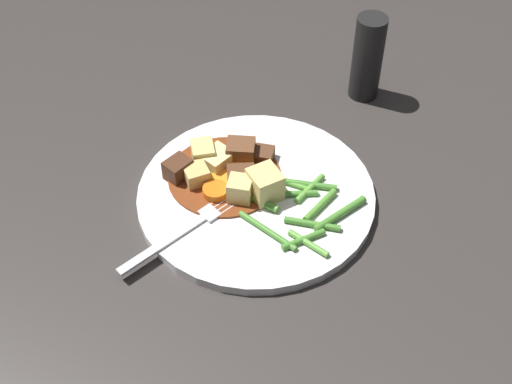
% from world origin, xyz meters
% --- Properties ---
extents(ground_plane, '(3.00, 3.00, 0.00)m').
position_xyz_m(ground_plane, '(0.00, 0.00, 0.00)').
color(ground_plane, '#383330').
extents(dinner_plate, '(0.28, 0.28, 0.01)m').
position_xyz_m(dinner_plate, '(0.00, 0.00, 0.01)').
color(dinner_plate, white).
rests_on(dinner_plate, ground_plane).
extents(stew_sauce, '(0.13, 0.13, 0.00)m').
position_xyz_m(stew_sauce, '(0.04, -0.01, 0.01)').
color(stew_sauce, brown).
rests_on(stew_sauce, dinner_plate).
extents(carrot_slice_0, '(0.03, 0.03, 0.01)m').
position_xyz_m(carrot_slice_0, '(0.04, 0.03, 0.02)').
color(carrot_slice_0, orange).
rests_on(carrot_slice_0, dinner_plate).
extents(carrot_slice_1, '(0.04, 0.04, 0.01)m').
position_xyz_m(carrot_slice_1, '(0.03, -0.02, 0.02)').
color(carrot_slice_1, orange).
rests_on(carrot_slice_1, dinner_plate).
extents(carrot_slice_2, '(0.04, 0.04, 0.01)m').
position_xyz_m(carrot_slice_2, '(0.01, -0.02, 0.02)').
color(carrot_slice_2, orange).
rests_on(carrot_slice_2, dinner_plate).
extents(carrot_slice_3, '(0.05, 0.05, 0.01)m').
position_xyz_m(carrot_slice_3, '(0.04, -0.00, 0.02)').
color(carrot_slice_3, orange).
rests_on(carrot_slice_3, dinner_plate).
extents(potato_chunk_0, '(0.03, 0.03, 0.03)m').
position_xyz_m(potato_chunk_0, '(0.01, 0.02, 0.03)').
color(potato_chunk_0, '#E5CC7A').
rests_on(potato_chunk_0, dinner_plate).
extents(potato_chunk_1, '(0.04, 0.04, 0.03)m').
position_xyz_m(potato_chunk_1, '(0.08, -0.02, 0.03)').
color(potato_chunk_1, '#E5CC7A').
rests_on(potato_chunk_1, dinner_plate).
extents(potato_chunk_2, '(0.04, 0.04, 0.02)m').
position_xyz_m(potato_chunk_2, '(0.06, -0.02, 0.02)').
color(potato_chunk_2, '#EAD68C').
rests_on(potato_chunk_2, dinner_plate).
extents(potato_chunk_3, '(0.05, 0.05, 0.04)m').
position_xyz_m(potato_chunk_3, '(-0.01, 0.00, 0.03)').
color(potato_chunk_3, '#E5CC7A').
rests_on(potato_chunk_3, dinner_plate).
extents(potato_chunk_4, '(0.04, 0.04, 0.02)m').
position_xyz_m(potato_chunk_4, '(0.07, 0.02, 0.02)').
color(potato_chunk_4, '#DBBC6B').
rests_on(potato_chunk_4, dinner_plate).
extents(meat_chunk_0, '(0.04, 0.04, 0.03)m').
position_xyz_m(meat_chunk_0, '(0.04, -0.04, 0.03)').
color(meat_chunk_0, brown).
rests_on(meat_chunk_0, dinner_plate).
extents(meat_chunk_1, '(0.03, 0.03, 0.02)m').
position_xyz_m(meat_chunk_1, '(0.02, -0.05, 0.02)').
color(meat_chunk_1, '#56331E').
rests_on(meat_chunk_1, dinner_plate).
extents(meat_chunk_2, '(0.04, 0.04, 0.02)m').
position_xyz_m(meat_chunk_2, '(0.02, -0.01, 0.02)').
color(meat_chunk_2, '#56331E').
rests_on(meat_chunk_2, dinner_plate).
extents(meat_chunk_3, '(0.03, 0.04, 0.03)m').
position_xyz_m(meat_chunk_3, '(0.09, 0.02, 0.02)').
color(meat_chunk_3, '#4C2B19').
rests_on(meat_chunk_3, dinner_plate).
extents(green_bean_0, '(0.06, 0.02, 0.01)m').
position_xyz_m(green_bean_0, '(-0.08, 0.02, 0.02)').
color(green_bean_0, '#4C8E33').
rests_on(green_bean_0, dinner_plate).
extents(green_bean_1, '(0.02, 0.06, 0.01)m').
position_xyz_m(green_bean_1, '(-0.08, -0.01, 0.02)').
color(green_bean_1, '#599E38').
rests_on(green_bean_1, dinner_plate).
extents(green_bean_2, '(0.08, 0.03, 0.01)m').
position_xyz_m(green_bean_2, '(-0.04, -0.03, 0.02)').
color(green_bean_2, '#4C8E33').
rests_on(green_bean_2, dinner_plate).
extents(green_bean_3, '(0.08, 0.03, 0.01)m').
position_xyz_m(green_bean_3, '(-0.04, 0.05, 0.02)').
color(green_bean_3, '#4C8E33').
rests_on(green_bean_3, dinner_plate).
extents(green_bean_4, '(0.05, 0.02, 0.01)m').
position_xyz_m(green_bean_4, '(-0.09, 0.05, 0.02)').
color(green_bean_4, '#66AD42').
rests_on(green_bean_4, dinner_plate).
extents(green_bean_5, '(0.06, 0.02, 0.01)m').
position_xyz_m(green_bean_5, '(-0.01, 0.01, 0.02)').
color(green_bean_5, '#599E38').
rests_on(green_bean_5, dinner_plate).
extents(green_bean_6, '(0.05, 0.04, 0.01)m').
position_xyz_m(green_bean_6, '(-0.04, -0.01, 0.02)').
color(green_bean_6, '#4C8E33').
rests_on(green_bean_6, dinner_plate).
extents(green_bean_7, '(0.04, 0.07, 0.01)m').
position_xyz_m(green_bean_7, '(-0.10, -0.01, 0.02)').
color(green_bean_7, '#4C8E33').
rests_on(green_bean_7, dinner_plate).
extents(green_bean_8, '(0.08, 0.01, 0.01)m').
position_xyz_m(green_bean_8, '(-0.02, -0.03, 0.02)').
color(green_bean_8, '#599E38').
rests_on(green_bean_8, dinner_plate).
extents(green_bean_9, '(0.04, 0.05, 0.01)m').
position_xyz_m(green_bean_9, '(-0.08, 0.04, 0.02)').
color(green_bean_9, '#4C8E33').
rests_on(green_bean_9, dinner_plate).
extents(green_bean_10, '(0.02, 0.05, 0.01)m').
position_xyz_m(green_bean_10, '(-0.05, -0.03, 0.02)').
color(green_bean_10, '#66AD42').
rests_on(green_bean_10, dinner_plate).
extents(fork, '(0.08, 0.17, 0.00)m').
position_xyz_m(fork, '(0.04, 0.08, 0.01)').
color(fork, silver).
rests_on(fork, dinner_plate).
extents(pepper_mill, '(0.04, 0.04, 0.12)m').
position_xyz_m(pepper_mill, '(-0.04, -0.24, 0.06)').
color(pepper_mill, black).
rests_on(pepper_mill, ground_plane).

